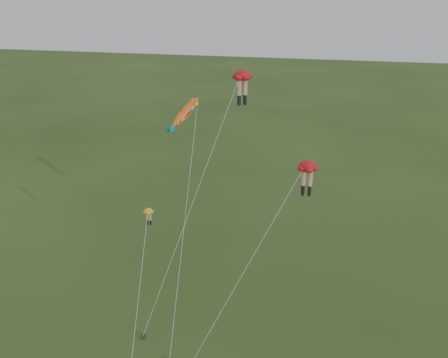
# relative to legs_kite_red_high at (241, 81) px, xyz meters

# --- Properties ---
(ground) EXTENTS (300.00, 300.00, 0.00)m
(ground) POSITION_rel_legs_kite_red_high_xyz_m (-2.42, -9.57, -18.03)
(ground) COLOR #294217
(ground) RESTS_ON ground
(legs_kite_red_high) EXTENTS (6.80, 10.55, 18.86)m
(legs_kite_red_high) POSITION_rel_legs_kite_red_high_xyz_m (0.00, 0.00, 0.00)
(legs_kite_red_high) COLOR red
(legs_kite_red_high) RESTS_ON ground
(legs_kite_red_mid) EXTENTS (7.81, 7.39, 13.86)m
(legs_kite_red_mid) POSITION_rel_legs_kite_red_high_xyz_m (5.64, -5.48, -4.92)
(legs_kite_red_mid) COLOR red
(legs_kite_red_mid) RESTS_ON ground
(legs_kite_yellow) EXTENTS (2.20, 9.50, 8.37)m
(legs_kite_yellow) POSITION_rel_legs_kite_red_high_xyz_m (-6.49, -4.62, -10.52)
(legs_kite_yellow) COLOR yellow
(legs_kite_yellow) RESTS_ON ground
(fish_kite) EXTENTS (3.23, 13.13, 16.60)m
(fish_kite) POSITION_rel_legs_kite_red_high_xyz_m (-4.54, -0.01, -2.85)
(fish_kite) COLOR #FFA820
(fish_kite) RESTS_ON ground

